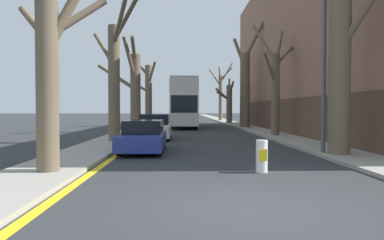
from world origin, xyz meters
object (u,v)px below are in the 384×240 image
(street_tree_right_1, at_px, (275,85))
(street_tree_right_3, at_px, (229,101))
(street_tree_left_0, at_px, (51,65))
(street_tree_right_0, at_px, (341,45))
(street_tree_right_4, at_px, (221,94))
(street_tree_left_2, at_px, (134,89))
(traffic_bollard, at_px, (262,156))
(street_tree_right_2, at_px, (245,85))
(street_tree_left_1, at_px, (115,76))
(lamp_post, at_px, (322,34))
(double_decker_bus, at_px, (184,101))
(street_tree_left_3, at_px, (148,93))
(parked_car_0, at_px, (143,137))
(parked_car_1, at_px, (155,127))

(street_tree_right_1, xyz_separation_m, street_tree_right_3, (-0.27, 21.57, -0.62))
(street_tree_left_0, relative_size, street_tree_right_1, 0.92)
(street_tree_right_1, height_order, street_tree_right_3, street_tree_right_1)
(street_tree_right_0, xyz_separation_m, street_tree_right_4, (-0.08, 42.22, -0.10))
(street_tree_right_0, bearing_deg, street_tree_right_4, 90.11)
(street_tree_left_2, bearing_deg, traffic_bollard, -72.07)
(street_tree_right_1, relative_size, traffic_bollard, 8.17)
(street_tree_left_0, distance_m, street_tree_right_2, 26.15)
(traffic_bollard, bearing_deg, street_tree_left_1, 121.89)
(street_tree_right_3, height_order, traffic_bollard, street_tree_right_3)
(street_tree_left_2, height_order, street_tree_right_2, street_tree_right_2)
(lamp_post, distance_m, traffic_bollard, 6.41)
(street_tree_left_0, xyz_separation_m, lamp_post, (8.84, 4.01, 1.67))
(street_tree_right_1, relative_size, double_decker_bus, 0.64)
(double_decker_bus, bearing_deg, street_tree_right_0, -76.10)
(street_tree_left_0, relative_size, street_tree_right_4, 0.79)
(street_tree_right_0, relative_size, street_tree_right_3, 1.58)
(street_tree_left_2, height_order, traffic_bollard, street_tree_left_2)
(street_tree_right_2, bearing_deg, street_tree_left_2, -148.62)
(street_tree_left_3, distance_m, double_decker_bus, 4.45)
(street_tree_left_1, relative_size, street_tree_right_0, 0.86)
(street_tree_right_1, xyz_separation_m, parked_car_0, (-7.60, -8.12, -2.70))
(street_tree_left_0, distance_m, parked_car_1, 12.52)
(street_tree_left_0, relative_size, street_tree_left_2, 0.96)
(street_tree_left_3, xyz_separation_m, street_tree_right_4, (9.35, 16.95, 0.57))
(street_tree_right_1, bearing_deg, street_tree_right_4, 90.32)
(street_tree_left_2, distance_m, street_tree_right_0, 17.85)
(street_tree_right_0, height_order, lamp_post, street_tree_right_0)
(street_tree_right_4, bearing_deg, street_tree_right_3, -90.51)
(street_tree_left_0, height_order, double_decker_bus, street_tree_left_0)
(traffic_bollard, bearing_deg, street_tree_right_2, 81.49)
(street_tree_left_1, height_order, lamp_post, lamp_post)
(street_tree_right_4, bearing_deg, street_tree_right_0, -89.89)
(street_tree_right_0, xyz_separation_m, double_decker_bus, (-5.70, 23.02, -1.55))
(street_tree_left_2, bearing_deg, double_decker_bus, 64.12)
(street_tree_right_3, relative_size, parked_car_0, 1.23)
(street_tree_right_0, height_order, street_tree_right_1, street_tree_right_0)
(street_tree_right_1, xyz_separation_m, parked_car_1, (-7.60, -1.49, -2.62))
(street_tree_left_0, bearing_deg, street_tree_right_0, 20.50)
(parked_car_0, distance_m, parked_car_1, 6.63)
(street_tree_left_1, bearing_deg, double_decker_bus, 77.73)
(street_tree_right_2, distance_m, street_tree_right_3, 10.92)
(street_tree_right_0, distance_m, parked_car_0, 8.52)
(traffic_bollard, bearing_deg, street_tree_right_0, 41.96)
(street_tree_right_1, bearing_deg, double_decker_bus, 114.24)
(street_tree_left_2, xyz_separation_m, double_decker_bus, (3.86, 7.96, -0.76))
(street_tree_right_2, bearing_deg, parked_car_0, -111.65)
(street_tree_left_3, bearing_deg, street_tree_right_4, 61.12)
(street_tree_right_3, relative_size, traffic_bollard, 6.07)
(double_decker_bus, bearing_deg, street_tree_left_2, -115.88)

